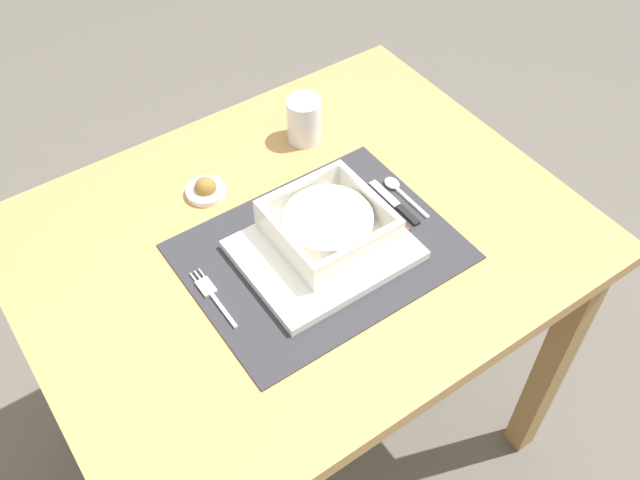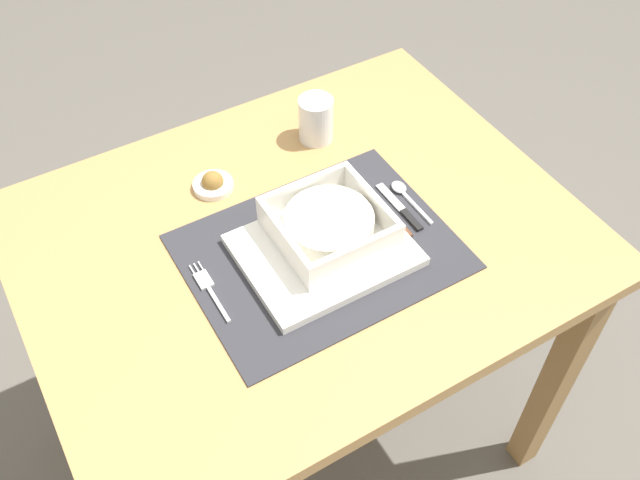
{
  "view_description": "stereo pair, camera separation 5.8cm",
  "coord_description": "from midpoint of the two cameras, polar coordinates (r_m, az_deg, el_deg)",
  "views": [
    {
      "loc": [
        -0.43,
        -0.68,
        1.61
      ],
      "look_at": [
        0.01,
        -0.05,
        0.75
      ],
      "focal_mm": 39.83,
      "sensor_mm": 36.0,
      "label": 1
    },
    {
      "loc": [
        -0.38,
        -0.71,
        1.61
      ],
      "look_at": [
        0.01,
        -0.05,
        0.75
      ],
      "focal_mm": 39.83,
      "sensor_mm": 36.0,
      "label": 2
    }
  ],
  "objects": [
    {
      "name": "drinking_glass",
      "position": [
        1.35,
        0.92,
        9.47
      ],
      "size": [
        0.07,
        0.07,
        0.09
      ],
      "color": "white",
      "rests_on": "dining_table"
    },
    {
      "name": "butter_knife",
      "position": [
        1.24,
        7.95,
        2.4
      ],
      "size": [
        0.01,
        0.13,
        0.01
      ],
      "rotation": [
        0.0,
        0.0,
        -0.02
      ],
      "color": "black",
      "rests_on": "placemat"
    },
    {
      "name": "placemat",
      "position": [
        1.17,
        1.42,
        -0.96
      ],
      "size": [
        0.43,
        0.33,
        0.0
      ],
      "primitive_type": "cube",
      "color": "#2D2D33",
      "rests_on": "dining_table"
    },
    {
      "name": "condiment_saucer",
      "position": [
        1.27,
        -7.31,
        4.49
      ],
      "size": [
        0.07,
        0.07,
        0.04
      ],
      "color": "white",
      "rests_on": "dining_table"
    },
    {
      "name": "fork",
      "position": [
        1.13,
        -7.53,
        -3.81
      ],
      "size": [
        0.02,
        0.13,
        0.0
      ],
      "rotation": [
        0.0,
        0.0,
        0.02
      ],
      "color": "silver",
      "rests_on": "placemat"
    },
    {
      "name": "porridge_bowl",
      "position": [
        1.15,
        2.17,
        1.15
      ],
      "size": [
        0.17,
        0.17,
        0.06
      ],
      "color": "white",
      "rests_on": "serving_plate"
    },
    {
      "name": "bread_knife",
      "position": [
        1.23,
        7.0,
        1.98
      ],
      "size": [
        0.01,
        0.14,
        0.01
      ],
      "rotation": [
        0.0,
        0.0,
        -0.05
      ],
      "color": "#59331E",
      "rests_on": "placemat"
    },
    {
      "name": "serving_plate",
      "position": [
        1.16,
        1.75,
        -0.84
      ],
      "size": [
        0.27,
        0.22,
        0.02
      ],
      "primitive_type": "cube",
      "color": "white",
      "rests_on": "placemat"
    },
    {
      "name": "ground_plane",
      "position": [
        1.8,
        -0.15,
        -14.96
      ],
      "size": [
        6.0,
        6.0,
        0.0
      ],
      "primitive_type": "plane",
      "color": "#59544C"
    },
    {
      "name": "dining_table",
      "position": [
        1.28,
        -0.21,
        -2.66
      ],
      "size": [
        0.92,
        0.73,
        0.72
      ],
      "color": "#B2844C",
      "rests_on": "ground"
    },
    {
      "name": "spoon",
      "position": [
        1.27,
        7.94,
        3.87
      ],
      "size": [
        0.02,
        0.12,
        0.01
      ],
      "rotation": [
        0.0,
        0.0,
        0.06
      ],
      "color": "silver",
      "rests_on": "placemat"
    }
  ]
}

